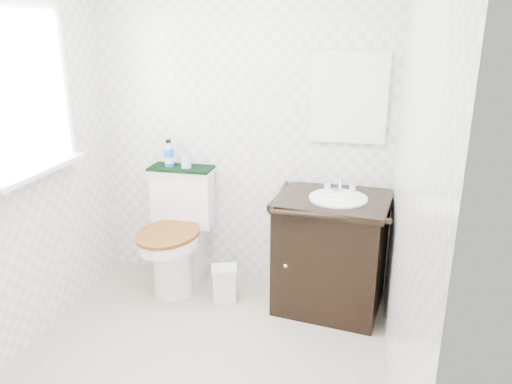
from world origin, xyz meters
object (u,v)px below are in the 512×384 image
at_px(toilet, 178,237).
at_px(vanity, 331,250).
at_px(trash_bin, 224,283).
at_px(mouthwash_bottle, 169,154).
at_px(cup, 186,161).

height_order(toilet, vanity, vanity).
height_order(trash_bin, mouthwash_bottle, mouthwash_bottle).
xyz_separation_m(vanity, trash_bin, (-0.75, -0.10, -0.30)).
bearing_deg(mouthwash_bottle, trash_bin, -30.57).
bearing_deg(mouthwash_bottle, vanity, -8.65).
relative_size(mouthwash_bottle, cup, 2.19).
bearing_deg(vanity, mouthwash_bottle, 171.35).
distance_m(vanity, cup, 1.25).
height_order(vanity, trash_bin, vanity).
height_order(toilet, cup, cup).
bearing_deg(cup, vanity, -9.22).
bearing_deg(toilet, trash_bin, -21.93).
relative_size(trash_bin, cup, 2.79).
distance_m(toilet, mouthwash_bottle, 0.64).
distance_m(mouthwash_bottle, cup, 0.14).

